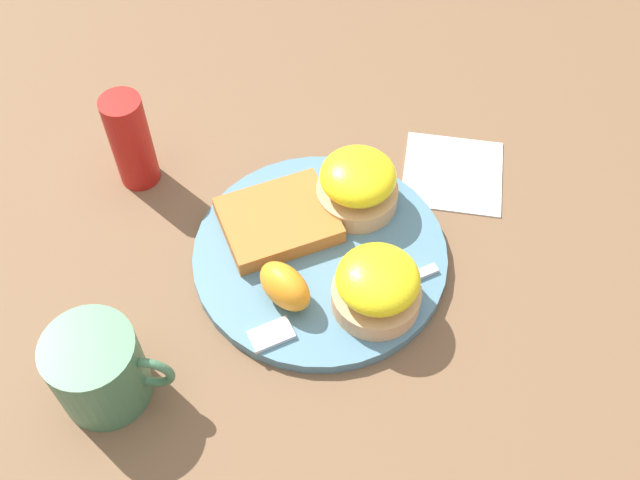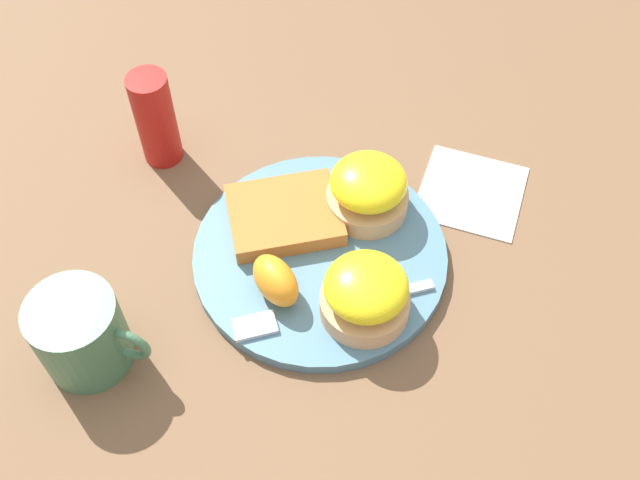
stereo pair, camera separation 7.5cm
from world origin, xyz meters
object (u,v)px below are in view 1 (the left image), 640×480
Objects in this scene: sandwich_benedict_right at (358,184)px; orange_wedge at (285,286)px; sandwich_benedict_left at (377,286)px; hashbrown_patty at (278,220)px; condiment_bottle at (131,141)px; cup at (99,369)px; fork at (334,309)px.

sandwich_benedict_right is 1.45× the size of orange_wedge.
sandwich_benedict_left reaches higher than hashbrown_patty.
hashbrown_patty is 0.09m from orange_wedge.
cup is at bearing -82.04° from condiment_bottle.
orange_wedge is (-0.09, -0.00, -0.01)m from sandwich_benedict_left.
cup is 0.26m from condiment_bottle.
orange_wedge is at bearing -114.91° from sandwich_benedict_right.
orange_wedge is 0.24m from condiment_bottle.
sandwich_benedict_left is at bearing 2.92° from orange_wedge.
hashbrown_patty is (-0.11, 0.08, -0.02)m from sandwich_benedict_left.
sandwich_benedict_right is at bearing 102.97° from sandwich_benedict_left.
hashbrown_patty is 0.12m from fork.
sandwich_benedict_left reaches higher than fork.
cup is (-0.21, -0.24, -0.00)m from sandwich_benedict_right.
condiment_bottle is at bearing 159.47° from hashbrown_patty.
orange_wedge is 0.05m from fork.
condiment_bottle is (-0.17, 0.06, 0.03)m from hashbrown_patty.
sandwich_benedict_right is 0.75× the size of condiment_bottle.
cup reaches higher than orange_wedge.
fork is 1.62× the size of cup.
fork is 1.56× the size of condiment_bottle.
sandwich_benedict_right is at bearing 85.38° from fork.
fork is (-0.01, -0.14, -0.03)m from sandwich_benedict_right.
condiment_bottle reaches higher than sandwich_benedict_left.
cup is at bearing -144.28° from orange_wedge.
orange_wedge is (-0.06, -0.13, -0.01)m from sandwich_benedict_right.
cup is at bearing -154.72° from sandwich_benedict_left.
hashbrown_patty reaches higher than fork.
fork is 0.29m from condiment_bottle.
cup is at bearing -131.59° from sandwich_benedict_right.
cup is (-0.13, -0.19, 0.02)m from hashbrown_patty.
condiment_bottle is at bearing 141.18° from orange_wedge.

